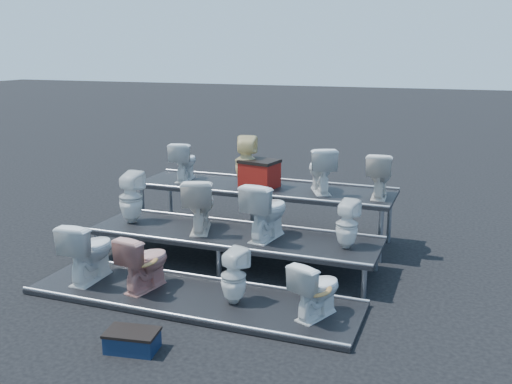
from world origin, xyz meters
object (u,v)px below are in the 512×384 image
(toilet_3, at_px, (316,288))
(toilet_2, at_px, (234,276))
(red_crate, at_px, (259,175))
(toilet_11, at_px, (380,175))
(toilet_8, at_px, (184,161))
(toilet_4, at_px, (131,197))
(toilet_7, at_px, (347,224))
(step_stool, at_px, (132,342))
(toilet_1, at_px, (145,261))
(toilet_6, at_px, (266,210))
(toilet_10, at_px, (321,169))
(toilet_0, at_px, (89,250))
(toilet_5, at_px, (199,204))
(toilet_9, at_px, (246,161))

(toilet_3, bearing_deg, toilet_2, 23.18)
(red_crate, bearing_deg, toilet_11, 12.02)
(toilet_8, xyz_separation_m, red_crate, (1.37, -0.03, -0.13))
(toilet_4, distance_m, toilet_7, 3.31)
(toilet_8, bearing_deg, step_stool, 99.79)
(toilet_3, height_order, red_crate, red_crate)
(toilet_1, relative_size, toilet_8, 1.11)
(toilet_6, height_order, toilet_11, toilet_11)
(toilet_3, xyz_separation_m, toilet_8, (-3.00, 2.60, 0.79))
(toilet_1, bearing_deg, toilet_4, -41.73)
(toilet_10, bearing_deg, toilet_7, 93.22)
(toilet_11, distance_m, red_crate, 1.91)
(toilet_2, distance_m, toilet_6, 1.38)
(toilet_0, height_order, toilet_8, toilet_8)
(toilet_0, relative_size, toilet_4, 1.04)
(toilet_0, distance_m, toilet_3, 3.07)
(toilet_6, distance_m, toilet_8, 2.35)
(toilet_0, distance_m, toilet_11, 4.30)
(toilet_5, height_order, toilet_8, toilet_8)
(toilet_0, xyz_separation_m, toilet_7, (3.14, 1.30, 0.32))
(toilet_7, relative_size, toilet_8, 0.99)
(toilet_0, xyz_separation_m, toilet_4, (-0.17, 1.30, 0.38))
(toilet_5, height_order, toilet_9, toilet_9)
(toilet_2, xyz_separation_m, step_stool, (-0.59, -1.31, -0.31))
(step_stool, bearing_deg, toilet_5, 91.54)
(toilet_4, xyz_separation_m, toilet_10, (2.61, 1.30, 0.37))
(toilet_3, distance_m, toilet_4, 3.52)
(toilet_0, height_order, toilet_1, toilet_0)
(toilet_4, xyz_separation_m, toilet_9, (1.37, 1.30, 0.41))
(toilet_5, xyz_separation_m, step_stool, (0.48, -2.61, -0.76))
(toilet_4, relative_size, red_crate, 1.41)
(toilet_0, relative_size, toilet_6, 1.00)
(toilet_7, distance_m, toilet_8, 3.35)
(toilet_11, bearing_deg, toilet_4, 16.23)
(toilet_7, height_order, toilet_9, toilet_9)
(toilet_4, distance_m, red_crate, 2.06)
(toilet_0, bearing_deg, toilet_6, -148.00)
(toilet_4, xyz_separation_m, toilet_7, (3.31, 0.00, -0.06))
(toilet_6, bearing_deg, step_stool, 86.98)
(toilet_9, bearing_deg, toilet_3, 111.52)
(toilet_1, relative_size, toilet_5, 0.92)
(toilet_0, bearing_deg, step_stool, 137.31)
(toilet_11, bearing_deg, toilet_0, 33.76)
(toilet_2, relative_size, toilet_3, 1.01)
(toilet_0, xyz_separation_m, toilet_6, (2.01, 1.30, 0.40))
(toilet_3, relative_size, toilet_8, 1.02)
(toilet_10, bearing_deg, toilet_6, 46.54)
(toilet_8, relative_size, step_stool, 1.27)
(toilet_2, height_order, toilet_6, toilet_6)
(toilet_1, height_order, toilet_11, toilet_11)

